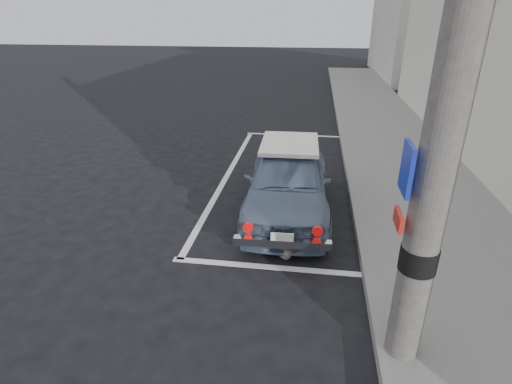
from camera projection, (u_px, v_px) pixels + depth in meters
ground at (244, 247)px, 6.40m from camera, size 80.00×80.00×0.00m
sidewalk at (423, 202)px, 7.76m from camera, size 2.80×40.00×0.15m
building_far at (418, 1)px, 21.97m from camera, size 3.50×10.00×8.00m
pline_rear at (271, 267)px, 5.88m from camera, size 3.00×0.12×0.01m
pline_front at (296, 135)px, 12.20m from camera, size 3.00×0.12×0.01m
pline_side at (228, 175)px, 9.22m from camera, size 0.12×7.00×0.01m
utility_pole at (466, 17)px, 2.93m from camera, size 0.44×0.36×7.00m
retro_coupe at (288, 179)px, 7.33m from camera, size 1.60×3.77×1.27m
cat at (285, 251)px, 6.07m from camera, size 0.31×0.48×0.27m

